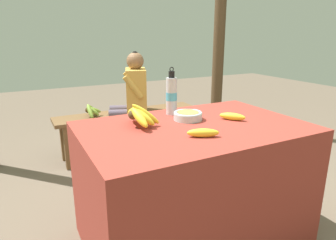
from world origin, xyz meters
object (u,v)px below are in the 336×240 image
at_px(wooden_bench, 128,119).
at_px(banana_bunch_green, 91,110).
at_px(support_post_far, 220,22).
at_px(water_bottle, 171,95).
at_px(loose_banana_side, 232,116).
at_px(loose_banana_front, 203,133).
at_px(banana_bunch_ripe, 139,114).
at_px(serving_bowl, 188,115).
at_px(seated_vendor, 131,96).

distance_m(wooden_bench, banana_bunch_green, 0.41).
xyz_separation_m(wooden_bench, support_post_far, (1.33, 0.26, 1.01)).
relative_size(water_bottle, loose_banana_side, 2.01).
relative_size(loose_banana_front, loose_banana_side, 1.10).
xyz_separation_m(banana_bunch_ripe, banana_bunch_green, (0.04, 1.37, -0.29)).
bearing_deg(wooden_bench, banana_bunch_ripe, -107.03).
distance_m(water_bottle, loose_banana_side, 0.41).
distance_m(serving_bowl, water_bottle, 0.19).
relative_size(serving_bowl, wooden_bench, 0.12).
bearing_deg(serving_bowl, banana_bunch_ripe, 177.34).
relative_size(seated_vendor, support_post_far, 0.39).
distance_m(loose_banana_side, seated_vendor, 1.52).
distance_m(banana_bunch_green, support_post_far, 1.94).
relative_size(loose_banana_side, banana_bunch_green, 0.55).
relative_size(loose_banana_front, banana_bunch_green, 0.61).
bearing_deg(seated_vendor, wooden_bench, -2.86).
bearing_deg(loose_banana_front, banana_bunch_green, 96.30).
distance_m(wooden_bench, seated_vendor, 0.26).
xyz_separation_m(water_bottle, support_post_far, (1.46, 1.49, 0.52)).
bearing_deg(banana_bunch_green, serving_bowl, -78.50).
relative_size(wooden_bench, support_post_far, 0.54).
xyz_separation_m(seated_vendor, support_post_far, (1.30, 0.27, 0.76)).
height_order(wooden_bench, banana_bunch_green, banana_bunch_green).
height_order(loose_banana_front, banana_bunch_green, loose_banana_front).
bearing_deg(banana_bunch_green, support_post_far, 8.64).
xyz_separation_m(banana_bunch_ripe, seated_vendor, (0.46, 1.36, -0.18)).
bearing_deg(water_bottle, loose_banana_side, -47.50).
xyz_separation_m(loose_banana_front, seated_vendor, (0.23, 1.69, -0.14)).
height_order(banana_bunch_green, support_post_far, support_post_far).
bearing_deg(water_bottle, wooden_bench, 83.79).
bearing_deg(serving_bowl, loose_banana_side, -28.94).
relative_size(serving_bowl, loose_banana_front, 1.05).
relative_size(water_bottle, seated_vendor, 0.28).
height_order(loose_banana_side, support_post_far, support_post_far).
distance_m(banana_bunch_ripe, loose_banana_front, 0.40).
bearing_deg(loose_banana_side, banana_bunch_green, 108.89).
distance_m(banana_bunch_ripe, loose_banana_side, 0.58).
distance_m(loose_banana_front, banana_bunch_green, 1.73).
xyz_separation_m(loose_banana_front, support_post_far, (1.53, 1.96, 0.62)).
distance_m(seated_vendor, banana_bunch_green, 0.44).
height_order(loose_banana_front, seated_vendor, seated_vendor).
bearing_deg(loose_banana_side, seated_vendor, 93.75).
height_order(serving_bowl, banana_bunch_green, serving_bowl).
height_order(seated_vendor, support_post_far, support_post_far).
xyz_separation_m(banana_bunch_ripe, wooden_bench, (0.42, 1.38, -0.44)).
bearing_deg(wooden_bench, seated_vendor, -22.51).
height_order(banana_bunch_ripe, support_post_far, support_post_far).
relative_size(serving_bowl, water_bottle, 0.57).
bearing_deg(banana_bunch_green, water_bottle, -78.39).
bearing_deg(loose_banana_front, water_bottle, 82.16).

